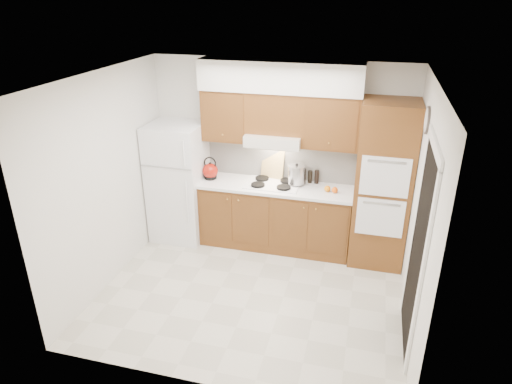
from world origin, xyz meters
TOP-DOWN VIEW (x-y plane):
  - floor at (0.00, 0.00)m, footprint 3.60×3.60m
  - ceiling at (0.00, 0.00)m, footprint 3.60×3.60m
  - wall_back at (0.00, 1.50)m, footprint 3.60×0.02m
  - wall_left at (-1.80, 0.00)m, footprint 0.02×3.00m
  - wall_right at (1.80, 0.00)m, footprint 0.02×3.00m
  - fridge at (-1.41, 1.14)m, footprint 0.75×0.72m
  - base_cabinets at (0.02, 1.20)m, footprint 2.11×0.60m
  - countertop at (0.03, 1.19)m, footprint 2.13×0.62m
  - backsplash at (0.02, 1.49)m, footprint 2.11×0.03m
  - oven_cabinet at (1.44, 1.18)m, footprint 0.70×0.65m
  - upper_cab_left at (-0.71, 1.33)m, footprint 0.63×0.33m
  - upper_cab_right at (0.72, 1.33)m, footprint 0.73×0.33m
  - range_hood at (-0.02, 1.27)m, footprint 0.75×0.45m
  - upper_cab_over_hood at (-0.02, 1.33)m, footprint 0.75×0.33m
  - soffit at (0.03, 1.32)m, footprint 2.13×0.36m
  - cooktop at (-0.02, 1.21)m, footprint 0.74×0.50m
  - doorway at (1.79, -0.35)m, footprint 0.02×0.90m
  - wall_clock at (1.79, 0.55)m, footprint 0.02×0.30m
  - kettle at (-0.93, 1.19)m, footprint 0.22×0.22m
  - cutting_board at (-0.08, 1.45)m, footprint 0.34×0.15m
  - stock_pot at (0.29, 1.29)m, footprint 0.26×0.26m
  - condiment_a at (0.38, 1.37)m, footprint 0.07×0.07m
  - condiment_b at (0.56, 1.41)m, footprint 0.08×0.08m
  - condiment_c at (0.46, 1.41)m, footprint 0.06×0.06m
  - orange_near at (0.84, 1.14)m, footprint 0.10×0.10m
  - orange_far at (0.74, 1.16)m, footprint 0.10×0.10m

SIDE VIEW (x-z plane):
  - floor at x=0.00m, z-range 0.00..0.00m
  - base_cabinets at x=0.02m, z-range 0.00..0.90m
  - fridge at x=-1.41m, z-range 0.00..1.72m
  - countertop at x=0.03m, z-range 0.90..0.94m
  - cooktop at x=-0.02m, z-range 0.94..0.95m
  - orange_near at x=0.84m, z-range 0.94..1.02m
  - orange_far at x=0.74m, z-range 0.94..1.02m
  - condiment_c at x=0.46m, z-range 0.94..1.11m
  - condiment_b at x=0.56m, z-range 0.94..1.13m
  - condiment_a at x=0.38m, z-range 0.94..1.15m
  - doorway at x=1.79m, z-range 0.00..2.10m
  - kettle at x=-0.93m, z-range 0.95..1.17m
  - stock_pot at x=0.29m, z-range 0.97..1.21m
  - oven_cabinet at x=1.44m, z-range 0.00..2.20m
  - cutting_board at x=-0.08m, z-range 0.93..1.35m
  - backsplash at x=0.02m, z-range 0.94..1.50m
  - wall_back at x=0.00m, z-range 0.00..2.60m
  - wall_left at x=-1.80m, z-range 0.00..2.60m
  - wall_right at x=1.80m, z-range 0.00..2.60m
  - range_hood at x=-0.02m, z-range 1.50..1.65m
  - upper_cab_left at x=-0.71m, z-range 1.50..2.20m
  - upper_cab_right at x=0.72m, z-range 1.50..2.20m
  - upper_cab_over_hood at x=-0.02m, z-range 1.65..2.20m
  - wall_clock at x=1.79m, z-range 2.00..2.30m
  - soffit at x=0.03m, z-range 2.20..2.60m
  - ceiling at x=0.00m, z-range 2.60..2.60m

